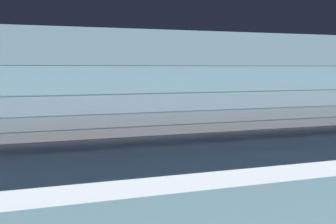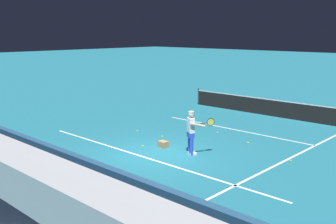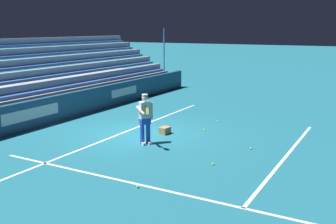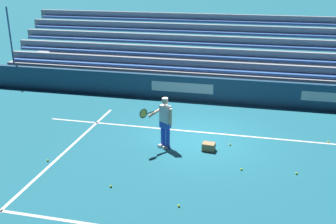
{
  "view_description": "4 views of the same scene",
  "coord_description": "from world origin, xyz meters",
  "px_view_note": "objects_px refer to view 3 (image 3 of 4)",
  "views": [
    {
      "loc": [
        -3.55,
        -12.04,
        2.87
      ],
      "look_at": [
        -0.71,
        0.46,
        0.71
      ],
      "focal_mm": 28.0,
      "sensor_mm": 36.0,
      "label": 1
    },
    {
      "loc": [
        10.48,
        -10.36,
        4.72
      ],
      "look_at": [
        -0.37,
        1.19,
        1.47
      ],
      "focal_mm": 42.0,
      "sensor_mm": 36.0,
      "label": 2
    },
    {
      "loc": [
        11.86,
        7.94,
        3.86
      ],
      "look_at": [
        -0.01,
        1.31,
        0.95
      ],
      "focal_mm": 42.0,
      "sensor_mm": 36.0,
      "label": 3
    },
    {
      "loc": [
        -1.77,
        12.56,
        5.6
      ],
      "look_at": [
        1.11,
        0.24,
        0.96
      ],
      "focal_mm": 42.0,
      "sensor_mm": 36.0,
      "label": 4
    }
  ],
  "objects_px": {
    "ball_box_cardboard": "(165,130)",
    "tennis_ball_near_player": "(205,130)",
    "tennis_ball_stray_back": "(161,127)",
    "tennis_ball_on_baseline": "(177,110)",
    "tennis_ball_by_box": "(213,164)",
    "tennis_ball_far_left": "(251,148)",
    "tennis_ball_far_right": "(217,121)",
    "tennis_player": "(145,118)",
    "tennis_ball_toward_net": "(138,187)"
  },
  "relations": [
    {
      "from": "tennis_ball_stray_back",
      "to": "tennis_ball_far_left",
      "type": "bearing_deg",
      "value": 76.46
    },
    {
      "from": "tennis_ball_toward_net",
      "to": "tennis_ball_on_baseline",
      "type": "relative_size",
      "value": 1.0
    },
    {
      "from": "ball_box_cardboard",
      "to": "tennis_ball_near_player",
      "type": "xyz_separation_m",
      "value": [
        -1.13,
        1.11,
        -0.1
      ]
    },
    {
      "from": "tennis_ball_near_player",
      "to": "tennis_ball_on_baseline",
      "type": "bearing_deg",
      "value": -136.35
    },
    {
      "from": "tennis_ball_stray_back",
      "to": "tennis_ball_on_baseline",
      "type": "height_order",
      "value": "same"
    },
    {
      "from": "tennis_player",
      "to": "tennis_ball_near_player",
      "type": "bearing_deg",
      "value": 158.09
    },
    {
      "from": "tennis_ball_on_baseline",
      "to": "tennis_ball_far_right",
      "type": "bearing_deg",
      "value": 64.41
    },
    {
      "from": "tennis_ball_stray_back",
      "to": "tennis_ball_on_baseline",
      "type": "distance_m",
      "value": 3.39
    },
    {
      "from": "tennis_ball_stray_back",
      "to": "tennis_ball_by_box",
      "type": "distance_m",
      "value": 4.53
    },
    {
      "from": "ball_box_cardboard",
      "to": "tennis_ball_toward_net",
      "type": "xyz_separation_m",
      "value": [
        4.72,
        1.91,
        -0.1
      ]
    },
    {
      "from": "tennis_player",
      "to": "tennis_ball_by_box",
      "type": "xyz_separation_m",
      "value": [
        0.82,
        2.82,
        -0.86
      ]
    },
    {
      "from": "tennis_ball_toward_net",
      "to": "tennis_player",
      "type": "bearing_deg",
      "value": -150.58
    },
    {
      "from": "tennis_ball_toward_net",
      "to": "tennis_ball_near_player",
      "type": "xyz_separation_m",
      "value": [
        -5.85,
        -0.8,
        0.0
      ]
    },
    {
      "from": "tennis_ball_toward_net",
      "to": "tennis_ball_far_left",
      "type": "xyz_separation_m",
      "value": [
        -4.43,
        1.48,
        0.0
      ]
    },
    {
      "from": "tennis_ball_by_box",
      "to": "tennis_ball_far_right",
      "type": "bearing_deg",
      "value": -159.12
    },
    {
      "from": "tennis_player",
      "to": "tennis_ball_near_player",
      "type": "distance_m",
      "value": 2.92
    },
    {
      "from": "ball_box_cardboard",
      "to": "tennis_ball_far_right",
      "type": "distance_m",
      "value": 2.87
    },
    {
      "from": "tennis_ball_far_left",
      "to": "tennis_ball_stray_back",
      "type": "bearing_deg",
      "value": -103.54
    },
    {
      "from": "tennis_ball_far_left",
      "to": "tennis_ball_far_right",
      "type": "bearing_deg",
      "value": -141.25
    },
    {
      "from": "tennis_ball_far_right",
      "to": "tennis_player",
      "type": "bearing_deg",
      "value": -12.59
    },
    {
      "from": "tennis_ball_far_right",
      "to": "tennis_ball_far_left",
      "type": "height_order",
      "value": "same"
    },
    {
      "from": "tennis_ball_toward_net",
      "to": "tennis_ball_far_left",
      "type": "relative_size",
      "value": 1.0
    },
    {
      "from": "tennis_ball_by_box",
      "to": "tennis_ball_far_left",
      "type": "height_order",
      "value": "same"
    },
    {
      "from": "tennis_ball_by_box",
      "to": "tennis_ball_near_player",
      "type": "relative_size",
      "value": 1.0
    },
    {
      "from": "tennis_ball_far_left",
      "to": "tennis_ball_near_player",
      "type": "height_order",
      "value": "same"
    },
    {
      "from": "tennis_player",
      "to": "tennis_ball_on_baseline",
      "type": "distance_m",
      "value": 5.66
    },
    {
      "from": "tennis_ball_toward_net",
      "to": "ball_box_cardboard",
      "type": "bearing_deg",
      "value": -157.94
    },
    {
      "from": "tennis_ball_stray_back",
      "to": "tennis_ball_far_right",
      "type": "relative_size",
      "value": 1.0
    },
    {
      "from": "ball_box_cardboard",
      "to": "tennis_ball_far_left",
      "type": "relative_size",
      "value": 6.06
    },
    {
      "from": "ball_box_cardboard",
      "to": "tennis_ball_toward_net",
      "type": "relative_size",
      "value": 6.06
    },
    {
      "from": "tennis_ball_toward_net",
      "to": "tennis_ball_by_box",
      "type": "distance_m",
      "value": 2.63
    },
    {
      "from": "tennis_player",
      "to": "tennis_ball_far_right",
      "type": "xyz_separation_m",
      "value": [
        -4.15,
        0.93,
        -0.86
      ]
    },
    {
      "from": "tennis_ball_toward_net",
      "to": "tennis_ball_far_right",
      "type": "bearing_deg",
      "value": -172.98
    },
    {
      "from": "tennis_ball_far_left",
      "to": "tennis_ball_on_baseline",
      "type": "relative_size",
      "value": 1.0
    },
    {
      "from": "ball_box_cardboard",
      "to": "tennis_ball_on_baseline",
      "type": "xyz_separation_m",
      "value": [
        -3.9,
        -1.54,
        -0.1
      ]
    },
    {
      "from": "tennis_ball_by_box",
      "to": "tennis_ball_on_baseline",
      "type": "bearing_deg",
      "value": -144.37
    },
    {
      "from": "tennis_ball_near_player",
      "to": "tennis_ball_toward_net",
      "type": "bearing_deg",
      "value": 7.78
    },
    {
      "from": "ball_box_cardboard",
      "to": "tennis_ball_far_left",
      "type": "height_order",
      "value": "ball_box_cardboard"
    },
    {
      "from": "tennis_player",
      "to": "tennis_ball_stray_back",
      "type": "bearing_deg",
      "value": -163.73
    },
    {
      "from": "tennis_ball_far_right",
      "to": "tennis_ball_far_left",
      "type": "relative_size",
      "value": 1.0
    },
    {
      "from": "tennis_player",
      "to": "ball_box_cardboard",
      "type": "xyz_separation_m",
      "value": [
        -1.46,
        -0.07,
        -0.76
      ]
    },
    {
      "from": "tennis_ball_toward_net",
      "to": "tennis_ball_near_player",
      "type": "bearing_deg",
      "value": -172.22
    },
    {
      "from": "tennis_ball_on_baseline",
      "to": "tennis_ball_near_player",
      "type": "xyz_separation_m",
      "value": [
        2.78,
        2.65,
        0.0
      ]
    },
    {
      "from": "tennis_ball_on_baseline",
      "to": "tennis_ball_toward_net",
      "type": "bearing_deg",
      "value": 21.8
    },
    {
      "from": "tennis_ball_near_player",
      "to": "tennis_ball_by_box",
      "type": "bearing_deg",
      "value": 27.62
    },
    {
      "from": "ball_box_cardboard",
      "to": "tennis_ball_far_right",
      "type": "relative_size",
      "value": 6.06
    },
    {
      "from": "tennis_ball_stray_back",
      "to": "tennis_ball_by_box",
      "type": "height_order",
      "value": "same"
    },
    {
      "from": "tennis_ball_toward_net",
      "to": "tennis_ball_far_left",
      "type": "bearing_deg",
      "value": 161.55
    },
    {
      "from": "tennis_ball_on_baseline",
      "to": "tennis_ball_by_box",
      "type": "bearing_deg",
      "value": 35.63
    },
    {
      "from": "ball_box_cardboard",
      "to": "tennis_ball_stray_back",
      "type": "bearing_deg",
      "value": -140.38
    }
  ]
}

